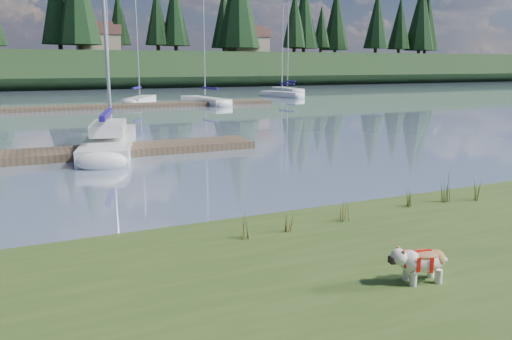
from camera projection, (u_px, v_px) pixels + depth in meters
name	position (u px, v px, depth m)	size (l,w,h in m)	color
ground	(92.00, 109.00, 38.58)	(200.00, 200.00, 0.00)	#8091AB
bank	(416.00, 320.00, 6.46)	(60.00, 9.00, 0.35)	#384F1D
ridge	(58.00, 70.00, 76.39)	(200.00, 20.00, 5.00)	#1D3218
bulldog	(422.00, 260.00, 7.11)	(0.90, 0.46, 0.53)	silver
sailboat_main	(112.00, 137.00, 20.84)	(3.58, 8.85, 12.52)	white
dock_near	(45.00, 155.00, 18.22)	(16.00, 2.00, 0.30)	#4C3D2C
dock_far	(118.00, 106.00, 39.36)	(26.00, 2.20, 0.30)	#4C3D2C
sailboat_bg_2	(142.00, 99.00, 44.70)	(4.38, 6.83, 10.58)	white
sailboat_bg_3	(202.00, 100.00, 44.00)	(2.66, 7.80, 11.30)	white
sailboat_bg_4	(278.00, 94.00, 52.81)	(2.75, 6.47, 9.56)	white
sailboat_bg_5	(285.00, 90.00, 61.63)	(2.06, 7.67, 10.88)	white
weed_0	(289.00, 220.00, 9.30)	(0.17, 0.14, 0.50)	#475B23
weed_1	(345.00, 208.00, 9.95)	(0.17, 0.14, 0.58)	#475B23
weed_2	(447.00, 188.00, 11.25)	(0.17, 0.14, 0.79)	#475B23
weed_3	(242.00, 226.00, 8.90)	(0.17, 0.14, 0.57)	#475B23
weed_4	(411.00, 197.00, 10.93)	(0.17, 0.14, 0.51)	#475B23
weed_5	(479.00, 189.00, 11.41)	(0.17, 0.14, 0.64)	#475B23
mud_lip	(269.00, 228.00, 10.40)	(60.00, 0.50, 0.14)	#33281C
conifer_5	(157.00, 16.00, 78.02)	(3.96, 3.96, 10.35)	#382619
conifer_7	(304.00, 14.00, 89.50)	(5.28, 5.28, 13.20)	#382619
conifer_8	(377.00, 19.00, 91.31)	(4.62, 4.62, 11.77)	#382619
conifer_9	(421.00, 15.00, 98.93)	(5.94, 5.94, 14.62)	#382619
house_1	(98.00, 38.00, 76.02)	(6.30, 5.30, 4.65)	gray
house_2	(247.00, 40.00, 83.90)	(6.30, 5.30, 4.65)	gray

